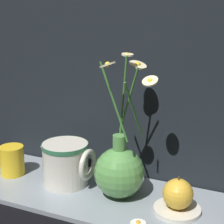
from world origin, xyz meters
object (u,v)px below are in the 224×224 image
object	(u,v)px
vase_with_flowers	(119,170)
yellow_mug	(11,161)
orange_fruit	(178,194)
ceramic_pitcher	(66,162)

from	to	relation	value
vase_with_flowers	yellow_mug	distance (m)	0.34
yellow_mug	orange_fruit	world-z (taller)	orange_fruit
vase_with_flowers	orange_fruit	bearing A→B (deg)	-5.26
ceramic_pitcher	orange_fruit	bearing A→B (deg)	-3.36
vase_with_flowers	yellow_mug	world-z (taller)	vase_with_flowers
vase_with_flowers	ceramic_pitcher	size ratio (longest dim) A/B	2.44
vase_with_flowers	ceramic_pitcher	xyz separation A→B (m)	(-0.16, 0.00, -0.01)
vase_with_flowers	yellow_mug	size ratio (longest dim) A/B	4.33
yellow_mug	ceramic_pitcher	xyz separation A→B (m)	(0.18, 0.02, 0.02)
yellow_mug	orange_fruit	bearing A→B (deg)	-0.24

